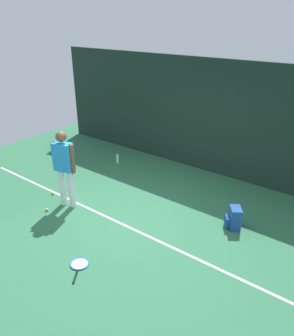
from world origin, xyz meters
TOP-DOWN VIEW (x-y plane):
  - ground_plane at (0.00, 0.00)m, footprint 12.00×12.00m
  - back_fence at (0.00, 3.00)m, footprint 10.00×0.10m
  - court_line at (0.00, -0.31)m, footprint 9.00×0.05m
  - tennis_player at (-1.50, -0.47)m, footprint 0.52×0.31m
  - tennis_racket at (0.14, -1.65)m, footprint 0.50×0.60m
  - backpack at (1.72, 0.94)m, footprint 0.38×0.37m
  - tennis_ball_near_player at (-2.16, -0.39)m, footprint 0.07×0.07m
  - tennis_ball_by_fence at (-1.68, -0.92)m, footprint 0.07×0.07m
  - water_bottle at (-2.19, 1.89)m, footprint 0.07×0.07m

SIDE VIEW (x-z plane):
  - ground_plane at x=0.00m, z-range 0.00..0.00m
  - court_line at x=0.00m, z-range 0.00..0.00m
  - tennis_racket at x=0.14m, z-range 0.00..0.03m
  - tennis_ball_near_player at x=-2.16m, z-range 0.00..0.07m
  - tennis_ball_by_fence at x=-1.68m, z-range 0.00..0.07m
  - water_bottle at x=-2.19m, z-range 0.00..0.25m
  - backpack at x=1.72m, z-range -0.01..0.43m
  - tennis_player at x=-1.50m, z-range 0.12..1.82m
  - back_fence at x=0.00m, z-range 0.00..2.89m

